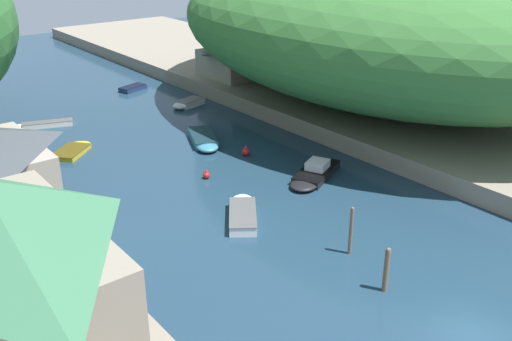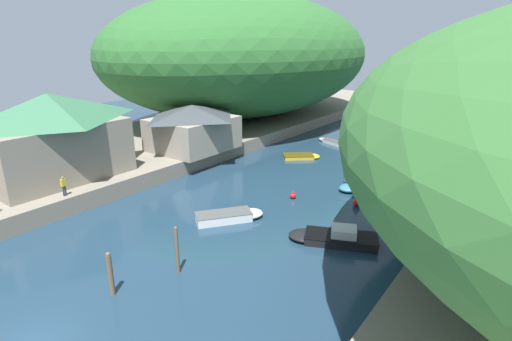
# 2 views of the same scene
# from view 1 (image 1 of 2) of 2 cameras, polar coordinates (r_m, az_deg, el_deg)

# --- Properties ---
(water_surface) EXTENTS (130.00, 130.00, 0.00)m
(water_surface) POSITION_cam_1_polar(r_m,az_deg,el_deg) (50.39, -9.24, 1.55)
(water_surface) COLOR #1E384C
(water_surface) RESTS_ON ground
(right_bank) EXTENTS (22.00, 120.00, 1.59)m
(right_bank) POSITION_cam_1_polar(r_m,az_deg,el_deg) (64.25, 9.37, 7.16)
(right_bank) COLOR gray
(right_bank) RESTS_ON ground
(hillside_right) EXTENTS (36.47, 51.06, 15.62)m
(hillside_right) POSITION_cam_1_polar(r_m,az_deg,el_deg) (60.76, 13.42, 14.24)
(hillside_right) COLOR #387033
(hillside_right) RESTS_ON right_bank
(right_bank_cottage) EXTENTS (6.09, 7.84, 4.34)m
(right_bank_cottage) POSITION_cam_1_polar(r_m,az_deg,el_deg) (69.13, -2.45, 11.22)
(right_bank_cottage) COLOR gray
(right_bank_cottage) RESTS_ON right_bank
(boat_white_cruiser) EXTENTS (4.78, 4.53, 0.42)m
(boat_white_cruiser) POSITION_cam_1_polar(r_m,az_deg,el_deg) (52.83, -17.77, 1.99)
(boat_white_cruiser) COLOR gold
(boat_white_cruiser) RESTS_ON water_surface
(boat_cabin_cruiser) EXTENTS (5.96, 3.11, 0.52)m
(boat_cabin_cruiser) POSITION_cam_1_polar(r_m,az_deg,el_deg) (60.38, -20.79, 4.29)
(boat_cabin_cruiser) COLOR silver
(boat_cabin_cruiser) RESTS_ON water_surface
(boat_red_skiff) EXTENTS (4.71, 5.48, 0.72)m
(boat_red_skiff) POSITION_cam_1_polar(r_m,az_deg,el_deg) (39.35, -1.35, -4.15)
(boat_red_skiff) COLOR white
(boat_red_skiff) RESTS_ON water_surface
(boat_moored_right) EXTENTS (4.19, 6.31, 0.72)m
(boat_moored_right) POSITION_cam_1_polar(r_m,az_deg,el_deg) (52.28, -5.23, 3.01)
(boat_moored_right) COLOR teal
(boat_moored_right) RESTS_ON water_surface
(boat_small_dinghy) EXTENTS (6.71, 4.59, 1.23)m
(boat_small_dinghy) POSITION_cam_1_polar(r_m,az_deg,el_deg) (45.20, 5.78, -0.37)
(boat_small_dinghy) COLOR black
(boat_small_dinghy) RESTS_ON water_surface
(boat_navy_launch) EXTENTS (4.31, 2.68, 0.57)m
(boat_navy_launch) POSITION_cam_1_polar(r_m,az_deg,el_deg) (71.18, -11.97, 8.15)
(boat_navy_launch) COLOR navy
(boat_navy_launch) RESTS_ON water_surface
(boat_open_rowboat) EXTENTS (4.16, 2.62, 0.70)m
(boat_open_rowboat) POSITION_cam_1_polar(r_m,az_deg,el_deg) (63.40, -6.92, 6.66)
(boat_open_rowboat) COLOR white
(boat_open_rowboat) RESTS_ON water_surface
(mooring_post_nearest) EXTENTS (0.30, 0.30, 2.74)m
(mooring_post_nearest) POSITION_cam_1_polar(r_m,az_deg,el_deg) (32.17, 12.91, -9.62)
(mooring_post_nearest) COLOR brown
(mooring_post_nearest) RESTS_ON water_surface
(mooring_post_second) EXTENTS (0.22, 0.22, 3.20)m
(mooring_post_second) POSITION_cam_1_polar(r_m,az_deg,el_deg) (35.01, 9.47, -5.95)
(mooring_post_second) COLOR brown
(mooring_post_second) RESTS_ON water_surface
(channel_buoy_near) EXTENTS (0.55, 0.55, 0.83)m
(channel_buoy_near) POSITION_cam_1_polar(r_m,az_deg,el_deg) (45.23, -4.99, -0.42)
(channel_buoy_near) COLOR red
(channel_buoy_near) RESTS_ON water_surface
(channel_buoy_far) EXTENTS (0.66, 0.66, 1.00)m
(channel_buoy_far) POSITION_cam_1_polar(r_m,az_deg,el_deg) (49.47, -1.03, 1.92)
(channel_buoy_far) COLOR red
(channel_buoy_far) RESTS_ON water_surface
(person_by_boathouse) EXTENTS (0.26, 0.40, 1.69)m
(person_by_boathouse) POSITION_cam_1_polar(r_m,az_deg,el_deg) (27.60, -12.26, -12.77)
(person_by_boathouse) COLOR #282D3D
(person_by_boathouse) RESTS_ON left_bank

